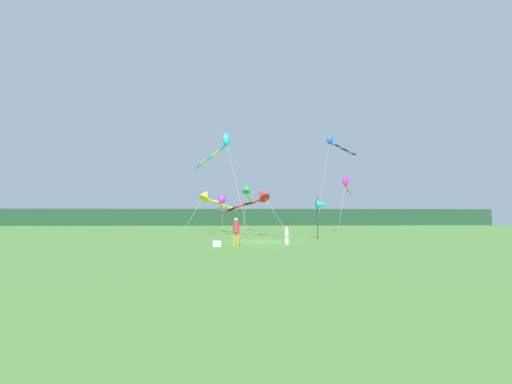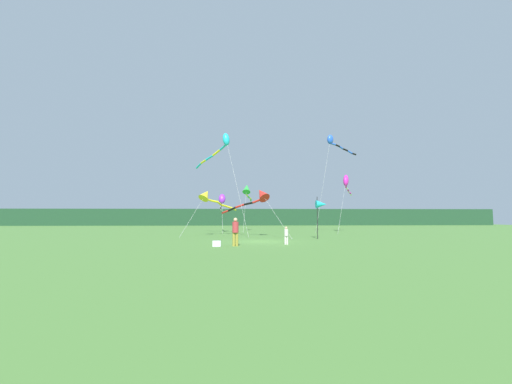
% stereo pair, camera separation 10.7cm
% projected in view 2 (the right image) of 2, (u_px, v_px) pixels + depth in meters
% --- Properties ---
extents(ground_plane, '(120.00, 120.00, 0.00)m').
position_uv_depth(ground_plane, '(260.00, 242.00, 24.02)').
color(ground_plane, '#477533').
extents(distant_treeline, '(108.00, 3.67, 3.51)m').
position_uv_depth(distant_treeline, '(247.00, 217.00, 68.97)').
color(distant_treeline, '#1E4228').
rests_on(distant_treeline, ground).
extents(person_adult, '(0.40, 0.40, 1.81)m').
position_uv_depth(person_adult, '(235.00, 230.00, 20.37)').
color(person_adult, olive).
rests_on(person_adult, ground).
extents(person_child, '(0.27, 0.27, 1.21)m').
position_uv_depth(person_child, '(286.00, 234.00, 21.48)').
color(person_child, silver).
rests_on(person_child, ground).
extents(cooler_box, '(0.52, 0.31, 0.36)m').
position_uv_depth(cooler_box, '(217.00, 244.00, 20.09)').
color(cooler_box, silver).
rests_on(cooler_box, ground).
extents(banner_flag_pole, '(0.90, 0.70, 3.57)m').
position_uv_depth(banner_flag_pole, '(321.00, 205.00, 27.08)').
color(banner_flag_pole, black).
rests_on(banner_flag_pole, ground).
extents(kite_purple, '(0.90, 6.78, 4.73)m').
position_uv_depth(kite_purple, '(222.00, 200.00, 38.61)').
color(kite_purple, '#B2B2B2').
rests_on(kite_purple, ground).
extents(kite_cyan, '(5.88, 7.36, 10.29)m').
position_uv_depth(kite_cyan, '(221.00, 145.00, 32.34)').
color(kite_cyan, '#B2B2B2').
rests_on(kite_cyan, ground).
extents(kite_yellow, '(5.03, 6.37, 4.76)m').
position_uv_depth(kite_yellow, '(208.00, 196.00, 31.69)').
color(kite_yellow, '#B2B2B2').
rests_on(kite_yellow, ground).
extents(kite_magenta, '(4.25, 7.45, 7.11)m').
position_uv_depth(kite_magenta, '(346.00, 182.00, 38.68)').
color(kite_magenta, '#B2B2B2').
rests_on(kite_magenta, ground).
extents(kite_red, '(6.35, 7.97, 4.85)m').
position_uv_depth(kite_red, '(259.00, 196.00, 30.43)').
color(kite_red, '#B2B2B2').
rests_on(kite_red, ground).
extents(kite_green, '(1.37, 7.35, 6.31)m').
position_uv_depth(kite_green, '(247.00, 189.00, 41.23)').
color(kite_green, '#B2B2B2').
rests_on(kite_green, ground).
extents(kite_blue, '(6.32, 4.00, 11.73)m').
position_uv_depth(kite_blue, '(333.00, 142.00, 38.33)').
color(kite_blue, '#B2B2B2').
rests_on(kite_blue, ground).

